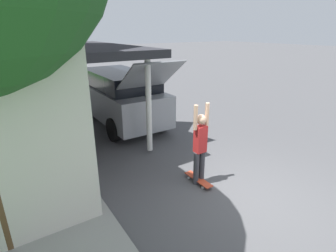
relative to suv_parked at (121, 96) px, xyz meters
name	(u,v)px	position (x,y,z in m)	size (l,w,h in m)	color
ground_plane	(248,197)	(0.30, -5.90, -1.07)	(120.00, 120.00, 0.00)	#49494C
sidewalk	(27,140)	(-3.30, 0.10, -1.02)	(1.80, 80.00, 0.10)	gray
suv_parked	(121,96)	(0.00, 0.00, 0.00)	(2.05, 5.14, 2.62)	gray
car_down_street	(42,72)	(-1.03, 10.98, -0.41)	(1.96, 4.17, 1.36)	maroon
skateboarder	(200,144)	(-0.22, -4.85, -0.08)	(0.41, 0.22, 1.93)	#38383D
skateboard	(198,179)	(-0.22, -4.85, -0.99)	(0.21, 0.84, 0.10)	#B73D23
fire_hydrant	(46,203)	(-3.45, -4.34, -0.66)	(0.20, 0.20, 0.65)	#99999E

